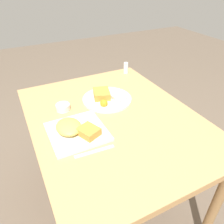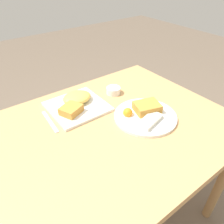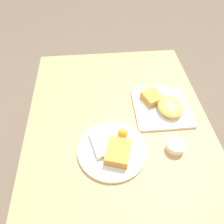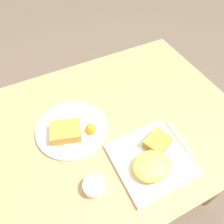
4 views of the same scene
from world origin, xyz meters
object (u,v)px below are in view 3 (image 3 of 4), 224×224
plate_oval_far (113,149)px  sauce_ramekin (176,146)px  plate_square_near (163,106)px  butter_knife (150,88)px

plate_oval_far → sauce_ramekin: 0.26m
plate_square_near → sauce_ramekin: bearing=179.0°
plate_square_near → sauce_ramekin: 0.23m
plate_square_near → sauce_ramekin: (-0.23, 0.00, -0.00)m
sauce_ramekin → butter_knife: (0.38, 0.03, -0.02)m
plate_square_near → butter_knife: size_ratio=1.46×
plate_oval_far → butter_knife: (0.37, -0.23, -0.01)m
plate_square_near → plate_oval_far: 0.34m
plate_square_near → butter_knife: bearing=11.3°
plate_square_near → butter_knife: (0.16, 0.03, -0.02)m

